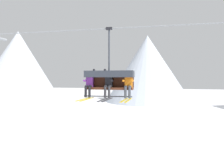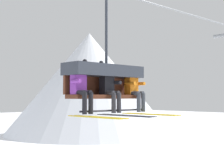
{
  "view_description": "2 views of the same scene",
  "coord_description": "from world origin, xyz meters",
  "views": [
    {
      "loc": [
        2.31,
        -10.35,
        5.56
      ],
      "look_at": [
        0.12,
        -0.67,
        5.7
      ],
      "focal_mm": 35.0,
      "sensor_mm": 36.0,
      "label": 1
    },
    {
      "loc": [
        -5.76,
        -7.09,
        5.06
      ],
      "look_at": [
        0.23,
        -0.78,
        5.64
      ],
      "focal_mm": 55.0,
      "sensor_mm": 36.0,
      "label": 2
    }
  ],
  "objects": [
    {
      "name": "skier_orange",
      "position": [
        0.91,
        -0.95,
        5.29
      ],
      "size": [
        0.46,
        1.7,
        1.23
      ],
      "color": "orange"
    },
    {
      "name": "mountain_peak_east",
      "position": [
        25.16,
        30.16,
        7.09
      ],
      "size": [
        23.16,
        23.16,
        14.17
      ],
      "color": "white",
      "rests_on": "ground_plane"
    },
    {
      "name": "skier_black",
      "position": [
        0.01,
        -0.94,
        5.31
      ],
      "size": [
        0.48,
        1.7,
        1.34
      ],
      "color": "black"
    },
    {
      "name": "chairlift_chair",
      "position": [
        0.02,
        -0.73,
        5.6
      ],
      "size": [
        2.21,
        0.74,
        3.12
      ],
      "color": "#512819"
    },
    {
      "name": "skier_purple",
      "position": [
        -0.87,
        -0.94,
        5.31
      ],
      "size": [
        0.48,
        1.7,
        1.34
      ],
      "color": "purple"
    }
  ]
}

